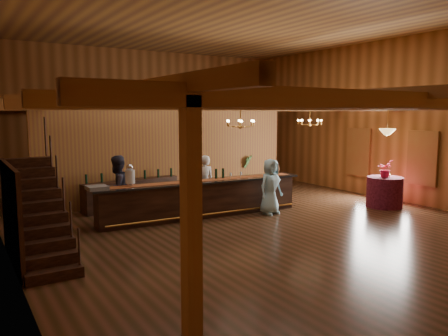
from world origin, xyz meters
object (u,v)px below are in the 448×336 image
guest (271,187)px  chandelier_left (240,123)px  staff_second (117,189)px  tasting_bar (202,198)px  floor_plant (244,173)px  round_table (384,192)px  chandelier_right (310,122)px  pendant_lamp (387,132)px  bartender (204,183)px  beverage_dispenser (130,176)px  raffle_drum (274,170)px  backbar_shelf (131,194)px

guest → chandelier_left: bearing=-172.2°
chandelier_left → staff_second: bearing=146.4°
tasting_bar → floor_plant: size_ratio=4.53×
round_table → staff_second: size_ratio=0.61×
round_table → chandelier_left: size_ratio=1.40×
chandelier_left → guest: 2.35m
chandelier_right → staff_second: bearing=175.5°
pendant_lamp → floor_plant: size_ratio=0.64×
round_table → chandelier_right: 3.34m
bartender → floor_plant: bearing=-138.2°
beverage_dispenser → raffle_drum: bearing=-4.8°
raffle_drum → chandelier_right: size_ratio=0.42×
backbar_shelf → bartender: size_ratio=1.85×
staff_second → floor_plant: (5.62, 2.00, -0.22)m
staff_second → floor_plant: staff_second is taller
round_table → backbar_shelf: bearing=148.7°
guest → backbar_shelf: bearing=129.2°
tasting_bar → beverage_dispenser: size_ratio=10.60×
round_table → bartender: bearing=153.2°
backbar_shelf → pendant_lamp: size_ratio=3.54×
backbar_shelf → floor_plant: size_ratio=2.27×
round_table → chandelier_left: chandelier_left is taller
backbar_shelf → chandelier_left: (1.86, -3.39, 2.28)m
tasting_bar → chandelier_left: (0.56, -1.15, 2.19)m
pendant_lamp → backbar_shelf: bearing=148.7°
chandelier_right → guest: chandelier_right is taller
pendant_lamp → guest: pendant_lamp is taller
chandelier_left → staff_second: 3.83m
guest → floor_plant: (1.47, 3.50, -0.12)m
beverage_dispenser → pendant_lamp: pendant_lamp is taller
raffle_drum → floor_plant: size_ratio=0.24×
round_table → staff_second: 8.30m
round_table → pendant_lamp: pendant_lamp is taller
chandelier_right → pendant_lamp: bearing=-59.6°
beverage_dispenser → chandelier_right: chandelier_right is taller
chandelier_left → pendant_lamp: bearing=-9.1°
staff_second → guest: (4.15, -1.51, -0.09)m
chandelier_right → round_table: bearing=-59.6°
bartender → pendant_lamp: bearing=159.6°
bartender → backbar_shelf: bearing=-36.1°
backbar_shelf → round_table: (6.89, -4.19, 0.04)m
tasting_bar → raffle_drum: size_ratio=18.70×
chandelier_left → raffle_drum: bearing=26.0°
chandelier_left → pendant_lamp: 5.10m
chandelier_right → bartender: size_ratio=0.47×
chandelier_right → floor_plant: bearing=110.7°
chandelier_left → floor_plant: bearing=54.0°
tasting_bar → floor_plant: (3.37, 2.71, 0.17)m
round_table → staff_second: (-7.84, 2.68, 0.44)m
chandelier_left → bartender: chandelier_left is taller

